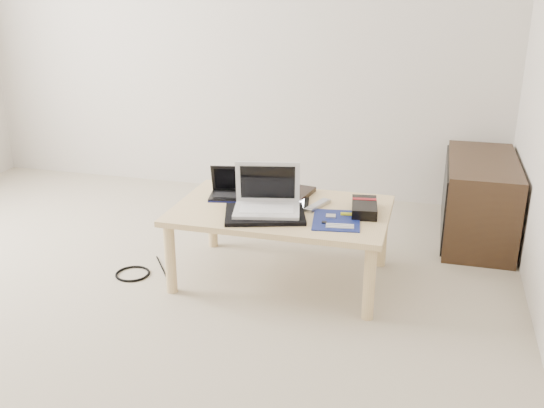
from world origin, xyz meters
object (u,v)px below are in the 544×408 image
(netbook, at_px, (233,190))
(media_cabinet, at_px, (478,199))
(white_laptop, at_px, (267,201))
(coffee_table, at_px, (281,217))
(gpu_box, at_px, (364,208))

(netbook, bearing_deg, media_cabinet, 29.91)
(netbook, distance_m, white_laptop, 0.32)
(netbook, height_order, white_laptop, white_laptop)
(coffee_table, xyz_separation_m, white_laptop, (-0.05, -0.09, 0.12))
(media_cabinet, relative_size, white_laptop, 2.45)
(white_laptop, bearing_deg, gpu_box, 16.65)
(white_laptop, bearing_deg, coffee_table, 62.14)
(coffee_table, height_order, netbook, netbook)
(media_cabinet, xyz_separation_m, netbook, (-1.32, -0.76, 0.19))
(media_cabinet, bearing_deg, white_laptop, -138.22)
(netbook, distance_m, gpu_box, 0.72)
(gpu_box, bearing_deg, media_cabinet, 53.66)
(media_cabinet, relative_size, gpu_box, 3.43)
(media_cabinet, height_order, netbook, netbook)
(netbook, bearing_deg, gpu_box, -4.47)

